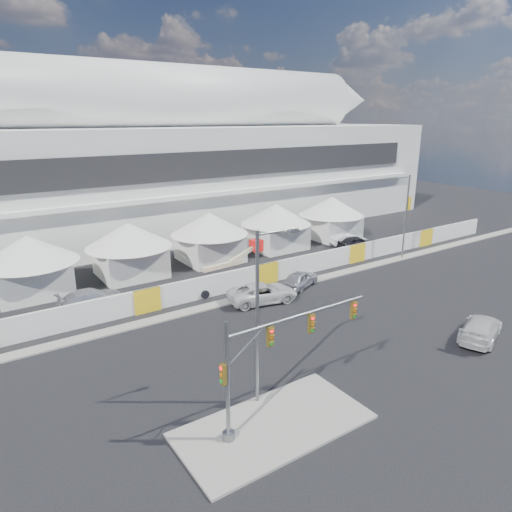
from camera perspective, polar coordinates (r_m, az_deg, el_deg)
ground at (r=30.21m, az=8.23°, el=-13.57°), size 160.00×160.00×0.00m
median_island at (r=25.04m, az=2.23°, el=-20.40°), size 10.00×5.00×0.15m
far_curb at (r=51.54m, az=15.51°, el=-0.81°), size 80.00×1.20×0.12m
stadium at (r=66.31m, az=-10.49°, el=11.69°), size 80.00×24.80×21.98m
tent_row at (r=48.28m, az=-10.53°, el=2.16°), size 53.40×8.40×5.40m
hoarding_fence at (r=43.52m, az=1.39°, el=-2.15°), size 70.00×0.25×2.00m
scaffold_tower at (r=84.78m, az=15.40°, el=10.13°), size 4.40×4.40×12.00m
sedan_silver at (r=42.73m, az=5.50°, el=-2.88°), size 3.59×5.05×1.60m
pickup_curb at (r=39.18m, az=0.85°, el=-4.62°), size 3.96×6.48×1.68m
pickup_near at (r=36.71m, az=26.29°, el=-8.09°), size 4.04×6.01×1.62m
lot_car_a at (r=57.39m, az=11.54°, el=1.99°), size 3.14×4.80×1.50m
lot_car_b at (r=56.06m, az=12.48°, el=1.64°), size 2.77×5.01×1.61m
lot_car_c at (r=40.69m, az=-19.93°, el=-4.95°), size 2.66×5.52×1.55m
traffic_mast at (r=23.05m, az=1.04°, el=-13.07°), size 9.09×0.61×6.31m
streetlight_median at (r=24.08m, az=0.67°, el=-6.34°), size 2.69×0.27×9.74m
streetlight_curb at (r=52.53m, az=18.13°, el=5.35°), size 2.77×0.62×9.35m
boom_lift at (r=41.88m, az=-4.76°, el=-2.88°), size 7.96×2.14×4.00m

